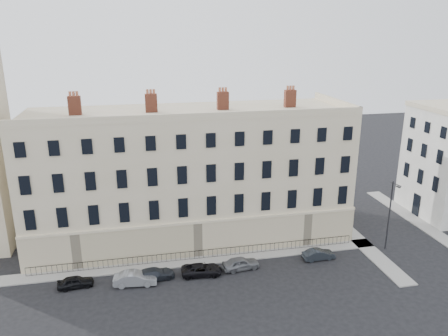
{
  "coord_description": "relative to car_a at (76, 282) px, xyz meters",
  "views": [
    {
      "loc": [
        -11.98,
        -36.17,
        23.58
      ],
      "look_at": [
        -2.28,
        10.0,
        8.67
      ],
      "focal_mm": 35.0,
      "sensor_mm": 36.0,
      "label": 1
    }
  ],
  "objects": [
    {
      "name": "car_f",
      "position": [
        25.01,
        0.23,
        0.01
      ],
      "size": [
        3.56,
        1.36,
        1.16
      ],
      "primitive_type": "imported",
      "rotation": [
        0.0,
        0.0,
        1.61
      ],
      "color": "#20252B",
      "rests_on": "ground"
    },
    {
      "name": "car_a",
      "position": [
        0.0,
        0.0,
        0.0
      ],
      "size": [
        3.48,
        1.67,
        1.15
      ],
      "primitive_type": "imported",
      "rotation": [
        0.0,
        0.0,
        1.67
      ],
      "color": "black",
      "rests_on": "ground"
    },
    {
      "name": "terrace",
      "position": [
        12.44,
        9.45,
        6.92
      ],
      "size": [
        36.22,
        12.22,
        17.0
      ],
      "color": "beige",
      "rests_on": "ground"
    },
    {
      "name": "streetlamp",
      "position": [
        33.39,
        0.84,
        3.91
      ],
      "size": [
        0.5,
        1.73,
        8.09
      ],
      "rotation": [
        0.0,
        0.0,
        0.2
      ],
      "color": "#28282C",
      "rests_on": "ground"
    },
    {
      "name": "pavement_adjacent",
      "position": [
        41.41,
        7.48,
        -0.51
      ],
      "size": [
        2.0,
        20.0,
        0.12
      ],
      "primitive_type": "cube",
      "color": "gray",
      "rests_on": "ground"
    },
    {
      "name": "car_b",
      "position": [
        5.61,
        -0.74,
        0.11
      ],
      "size": [
        4.25,
        1.82,
        1.36
      ],
      "primitive_type": "imported",
      "rotation": [
        0.0,
        0.0,
        1.48
      ],
      "color": "gray",
      "rests_on": "ground"
    },
    {
      "name": "car_c",
      "position": [
        7.47,
        -0.16,
        0.02
      ],
      "size": [
        4.26,
        2.25,
        1.18
      ],
      "primitive_type": "imported",
      "rotation": [
        0.0,
        0.0,
        1.72
      ],
      "color": "#22262E",
      "rests_on": "ground"
    },
    {
      "name": "car_e",
      "position": [
        16.32,
        -0.01,
        0.09
      ],
      "size": [
        4.01,
        1.97,
        1.32
      ],
      "primitive_type": "imported",
      "rotation": [
        0.0,
        0.0,
        1.68
      ],
      "color": "slate",
      "rests_on": "ground"
    },
    {
      "name": "pavement_east_return",
      "position": [
        31.41,
        5.48,
        -0.51
      ],
      "size": [
        2.0,
        24.0,
        0.12
      ],
      "primitive_type": "cube",
      "color": "gray",
      "rests_on": "ground"
    },
    {
      "name": "ground",
      "position": [
        18.41,
        -2.52,
        -0.57
      ],
      "size": [
        160.0,
        160.0,
        0.0
      ],
      "primitive_type": "plane",
      "color": "black",
      "rests_on": "ground"
    },
    {
      "name": "car_d",
      "position": [
        12.2,
        -0.28,
        0.0
      ],
      "size": [
        4.26,
        2.2,
        1.15
      ],
      "primitive_type": "imported",
      "rotation": [
        0.0,
        0.0,
        1.5
      ],
      "color": "black",
      "rests_on": "ground"
    },
    {
      "name": "railings",
      "position": [
        12.41,
        2.88,
        -0.02
      ],
      "size": [
        35.0,
        0.04,
        0.96
      ],
      "color": "black",
      "rests_on": "ground"
    },
    {
      "name": "pavement_terrace",
      "position": [
        8.41,
        2.48,
        -0.51
      ],
      "size": [
        48.0,
        2.0,
        0.12
      ],
      "primitive_type": "cube",
      "color": "gray",
      "rests_on": "ground"
    }
  ]
}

